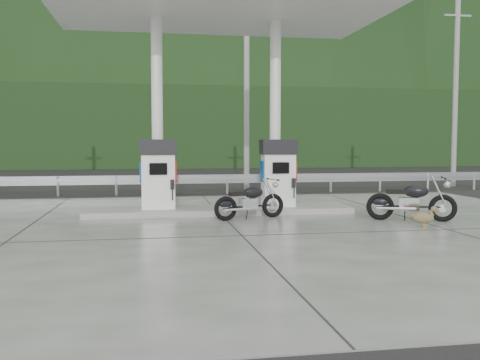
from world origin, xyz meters
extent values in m
plane|color=black|center=(0.00, 0.00, 0.00)|extent=(160.00, 160.00, 0.00)
cube|color=#63635E|center=(0.00, 0.00, 0.01)|extent=(18.00, 14.00, 0.02)
cube|color=gray|center=(0.00, 2.50, 0.10)|extent=(7.00, 1.40, 0.15)
cylinder|color=white|center=(-1.60, 2.90, 2.67)|extent=(0.30, 0.30, 5.00)
cylinder|color=white|center=(1.60, 2.90, 2.67)|extent=(0.30, 0.30, 5.00)
cube|color=white|center=(0.00, 2.50, 5.37)|extent=(8.50, 5.00, 0.40)
cube|color=black|center=(0.00, 11.50, 0.00)|extent=(60.00, 7.00, 0.01)
cylinder|color=gray|center=(2.00, 9.50, 4.00)|extent=(0.22, 0.22, 8.00)
cylinder|color=gray|center=(11.00, 9.50, 4.00)|extent=(0.22, 0.22, 8.00)
cube|color=black|center=(0.00, 30.00, 3.00)|extent=(80.00, 6.00, 6.00)
camera|label=1|loc=(-1.81, -11.47, 1.89)|focal=40.00mm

